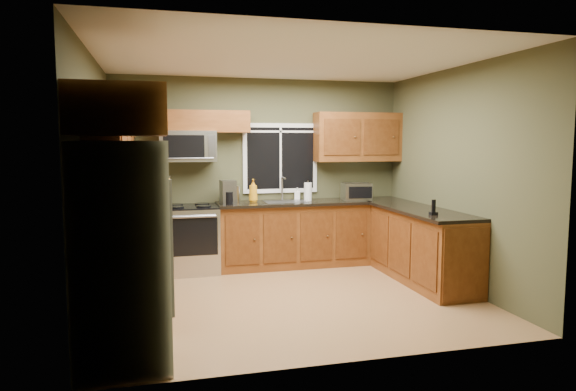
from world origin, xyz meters
name	(u,v)px	position (x,y,z in m)	size (l,w,h in m)	color
floor	(291,298)	(0.00, 0.00, 0.00)	(4.20, 4.20, 0.00)	#9B6F44
ceiling	(291,59)	(0.00, 0.00, 2.70)	(4.20, 4.20, 0.00)	white
back_wall	(260,172)	(0.00, 1.80, 1.35)	(4.20, 4.20, 0.00)	#44442A
front_wall	(349,198)	(0.00, -1.80, 1.35)	(4.20, 4.20, 0.00)	#44442A
left_wall	(94,185)	(-2.10, 0.00, 1.35)	(3.60, 3.60, 0.00)	#44442A
right_wall	(457,178)	(2.10, 0.00, 1.35)	(3.60, 3.60, 0.00)	#44442A
window	(280,158)	(0.30, 1.78, 1.55)	(1.12, 0.03, 1.02)	white
base_cabinets_left	(129,259)	(-1.80, 0.48, 0.45)	(0.60, 2.65, 0.90)	brown
countertop_left	(130,219)	(-1.78, 0.48, 0.92)	(0.65, 2.65, 0.04)	black
base_cabinets_back	(293,235)	(0.42, 1.50, 0.45)	(2.17, 0.60, 0.90)	brown
countertop_back	(293,203)	(0.42, 1.48, 0.92)	(2.17, 0.65, 0.04)	black
base_cabinets_peninsula	(411,243)	(1.80, 0.54, 0.45)	(0.60, 2.52, 0.90)	brown
countertop_peninsula	(410,208)	(1.78, 0.55, 0.92)	(0.65, 2.50, 0.04)	black
upper_cabinets_left	(113,136)	(-1.94, 0.48, 1.86)	(0.33, 2.65, 0.72)	brown
upper_cabinets_back_left	(202,121)	(-0.85, 1.64, 2.07)	(1.30, 0.33, 0.30)	brown
upper_cabinets_back_right	(358,137)	(1.45, 1.64, 1.86)	(1.30, 0.33, 0.72)	brown
upper_cabinet_over_fridge	(119,111)	(-1.74, -1.30, 2.03)	(0.72, 0.90, 0.38)	brown
refrigerator	(124,253)	(-1.74, -1.30, 0.90)	(0.74, 0.90, 1.80)	#B7B7BC
range	(190,239)	(-1.05, 1.47, 0.47)	(0.76, 0.69, 0.94)	#B7B7BC
microwave	(188,146)	(-1.05, 1.61, 1.73)	(0.76, 0.41, 0.42)	#B7B7BC
sink	(285,201)	(0.30, 1.49, 0.95)	(0.60, 0.42, 0.36)	slate
toaster_oven	(356,192)	(1.36, 1.42, 1.07)	(0.43, 0.35, 0.25)	#B7B7BC
coffee_maker	(228,193)	(-0.53, 1.43, 1.09)	(0.21, 0.28, 0.32)	slate
kettle	(234,193)	(-0.41, 1.65, 1.07)	(0.17, 0.17, 0.27)	#B7B7BC
paper_towel_roll	(308,192)	(0.65, 1.53, 1.07)	(0.12, 0.12, 0.29)	white
soap_bottle_a	(253,190)	(-0.15, 1.57, 1.10)	(0.13, 0.13, 0.33)	orange
soap_bottle_b	(297,194)	(0.54, 1.70, 1.03)	(0.08, 0.08, 0.18)	white
cordless_phone	(433,210)	(1.66, -0.24, 0.99)	(0.09, 0.09, 0.18)	black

